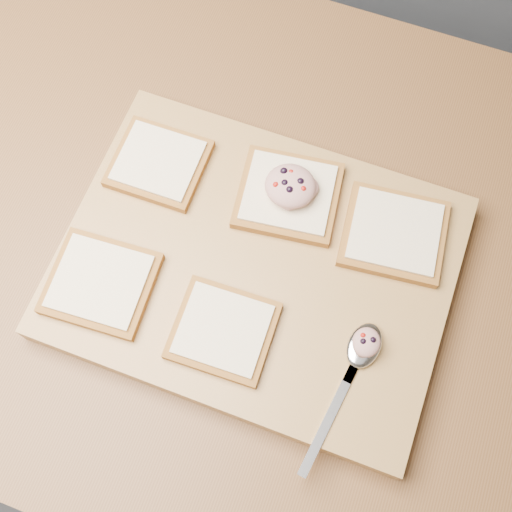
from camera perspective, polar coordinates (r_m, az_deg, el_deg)
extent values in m
plane|color=#515459|center=(1.70, -1.41, -9.37)|extent=(4.00, 4.00, 0.00)
cube|color=slate|center=(1.29, -1.84, -5.76)|extent=(1.90, 0.75, 0.84)
cube|color=brown|center=(0.86, -2.74, 1.86)|extent=(2.00, 0.80, 0.06)
cube|color=#A67D47|center=(0.80, 0.00, -1.06)|extent=(0.47, 0.36, 0.04)
cube|color=olive|center=(0.84, -8.62, 8.13)|extent=(0.12, 0.11, 0.01)
cube|color=#FFE6C2|center=(0.83, -8.70, 8.39)|extent=(0.10, 0.09, 0.00)
cube|color=olive|center=(0.81, 2.87, 5.40)|extent=(0.14, 0.13, 0.01)
cube|color=#FFE6C2|center=(0.80, 2.90, 5.67)|extent=(0.12, 0.11, 0.00)
cube|color=olive|center=(0.80, 12.15, 1.94)|extent=(0.13, 0.12, 0.01)
cube|color=#FFE6C2|center=(0.79, 12.28, 2.18)|extent=(0.12, 0.11, 0.00)
cube|color=olive|center=(0.78, -13.62, -2.38)|extent=(0.13, 0.12, 0.01)
cube|color=#FFE6C2|center=(0.78, -13.76, -2.18)|extent=(0.11, 0.10, 0.00)
cube|color=olive|center=(0.75, -2.94, -6.65)|extent=(0.12, 0.11, 0.01)
cube|color=#FFE6C2|center=(0.74, -2.97, -6.50)|extent=(0.10, 0.09, 0.00)
ellipsoid|color=tan|center=(0.78, 3.07, 6.23)|extent=(0.06, 0.06, 0.03)
sphere|color=black|center=(0.78, 3.96, 6.62)|extent=(0.01, 0.01, 0.01)
sphere|color=black|center=(0.78, 2.49, 7.54)|extent=(0.01, 0.01, 0.01)
sphere|color=black|center=(0.77, 3.01, 5.90)|extent=(0.01, 0.01, 0.01)
sphere|color=black|center=(0.77, 2.57, 6.49)|extent=(0.01, 0.01, 0.01)
sphere|color=#A5140C|center=(0.77, 4.22, 5.98)|extent=(0.01, 0.01, 0.01)
sphere|color=#A5140C|center=(0.78, 3.13, 7.44)|extent=(0.01, 0.01, 0.01)
sphere|color=#A5140C|center=(0.77, 1.77, 6.35)|extent=(0.01, 0.01, 0.01)
ellipsoid|color=silver|center=(0.75, 9.60, -7.83)|extent=(0.05, 0.06, 0.01)
cube|color=silver|center=(0.75, 8.63, -9.81)|extent=(0.02, 0.04, 0.00)
cube|color=silver|center=(0.74, 6.58, -13.99)|extent=(0.03, 0.14, 0.00)
ellipsoid|color=tan|center=(0.74, 9.79, -7.57)|extent=(0.03, 0.04, 0.02)
sphere|color=black|center=(0.73, 10.34, -7.35)|extent=(0.01, 0.01, 0.01)
sphere|color=black|center=(0.73, 9.51, -7.50)|extent=(0.01, 0.01, 0.01)
sphere|color=#A5140C|center=(0.73, 9.49, -6.98)|extent=(0.01, 0.01, 0.01)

